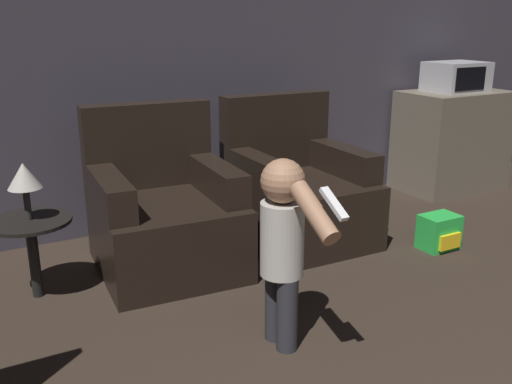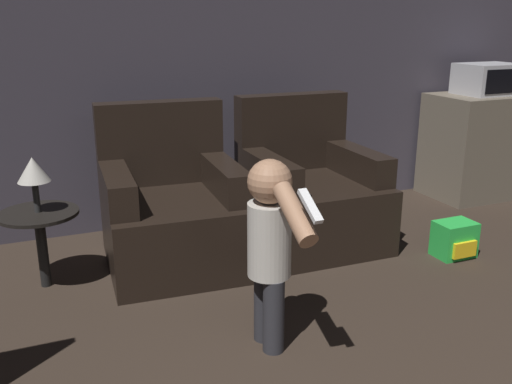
{
  "view_description": "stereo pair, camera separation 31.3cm",
  "coord_description": "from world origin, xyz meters",
  "px_view_note": "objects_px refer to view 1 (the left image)",
  "views": [
    {
      "loc": [
        -1.4,
        0.51,
        1.52
      ],
      "look_at": [
        0.04,
        3.14,
        0.6
      ],
      "focal_mm": 40.0,
      "sensor_mm": 36.0,
      "label": 1
    },
    {
      "loc": [
        -1.12,
        0.37,
        1.52
      ],
      "look_at": [
        0.04,
        3.14,
        0.6
      ],
      "focal_mm": 40.0,
      "sensor_mm": 36.0,
      "label": 2
    }
  ],
  "objects_px": {
    "person_toddler": "(283,240)",
    "toy_backpack": "(439,232)",
    "armchair_left": "(164,215)",
    "microwave": "(456,77)",
    "armchair_right": "(296,192)",
    "lamp": "(24,177)"
  },
  "relations": [
    {
      "from": "armchair_left",
      "to": "armchair_right",
      "type": "bearing_deg",
      "value": 3.75
    },
    {
      "from": "armchair_right",
      "to": "person_toddler",
      "type": "relative_size",
      "value": 1.08
    },
    {
      "from": "toy_backpack",
      "to": "microwave",
      "type": "bearing_deg",
      "value": 41.8
    },
    {
      "from": "armchair_left",
      "to": "person_toddler",
      "type": "distance_m",
      "value": 1.19
    },
    {
      "from": "microwave",
      "to": "armchair_left",
      "type": "bearing_deg",
      "value": -172.33
    },
    {
      "from": "armchair_right",
      "to": "microwave",
      "type": "height_order",
      "value": "microwave"
    },
    {
      "from": "lamp",
      "to": "armchair_right",
      "type": "bearing_deg",
      "value": 1.91
    },
    {
      "from": "person_toddler",
      "to": "toy_backpack",
      "type": "relative_size",
      "value": 3.63
    },
    {
      "from": "person_toddler",
      "to": "microwave",
      "type": "relative_size",
      "value": 1.85
    },
    {
      "from": "person_toddler",
      "to": "microwave",
      "type": "bearing_deg",
      "value": -59.75
    },
    {
      "from": "armchair_right",
      "to": "person_toddler",
      "type": "xyz_separation_m",
      "value": [
        -0.82,
        -1.16,
        0.21
      ]
    },
    {
      "from": "armchair_left",
      "to": "lamp",
      "type": "xyz_separation_m",
      "value": [
        -0.79,
        -0.06,
        0.36
      ]
    },
    {
      "from": "person_toddler",
      "to": "toy_backpack",
      "type": "height_order",
      "value": "person_toddler"
    },
    {
      "from": "armchair_left",
      "to": "armchair_right",
      "type": "distance_m",
      "value": 0.99
    },
    {
      "from": "armchair_left",
      "to": "microwave",
      "type": "relative_size",
      "value": 2.0
    },
    {
      "from": "microwave",
      "to": "armchair_right",
      "type": "bearing_deg",
      "value": -168.45
    },
    {
      "from": "armchair_right",
      "to": "person_toddler",
      "type": "bearing_deg",
      "value": -124.48
    },
    {
      "from": "person_toddler",
      "to": "toy_backpack",
      "type": "xyz_separation_m",
      "value": [
        1.57,
        0.51,
        -0.43
      ]
    },
    {
      "from": "armchair_right",
      "to": "person_toddler",
      "type": "height_order",
      "value": "armchair_right"
    },
    {
      "from": "toy_backpack",
      "to": "armchair_right",
      "type": "bearing_deg",
      "value": 139.08
    },
    {
      "from": "toy_backpack",
      "to": "lamp",
      "type": "height_order",
      "value": "lamp"
    },
    {
      "from": "armchair_right",
      "to": "lamp",
      "type": "xyz_separation_m",
      "value": [
        -1.78,
        -0.06,
        0.36
      ]
    }
  ]
}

